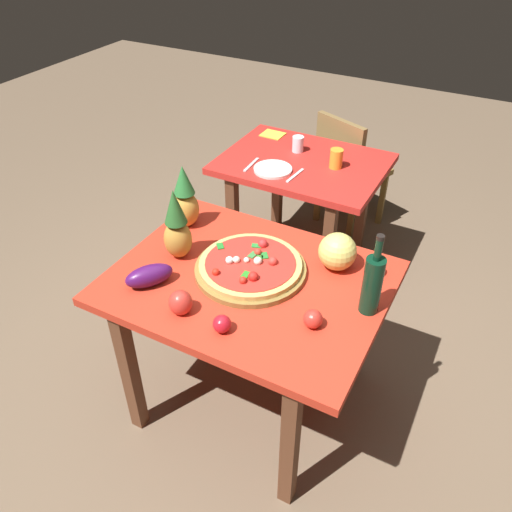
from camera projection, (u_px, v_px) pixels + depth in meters
name	position (u px, v px, depth m)	size (l,w,h in m)	color
ground_plane	(250.00, 394.00, 2.62)	(10.00, 10.00, 0.00)	brown
display_table	(249.00, 297.00, 2.22)	(1.14, 0.88, 0.77)	brown
background_table	(302.00, 180.00, 3.11)	(0.95, 0.72, 0.77)	brown
dining_chair	(347.00, 166.00, 3.58)	(0.52, 0.52, 0.85)	olive
pizza_board	(250.00, 269.00, 2.19)	(0.48, 0.48, 0.03)	olive
pizza	(251.00, 264.00, 2.17)	(0.44, 0.44, 0.06)	tan
wine_bottle	(372.00, 284.00, 1.93)	(0.08, 0.08, 0.35)	black
pineapple_left	(177.00, 228.00, 2.20)	(0.12, 0.12, 0.33)	#B68332
pineapple_right	(185.00, 199.00, 2.40)	(0.13, 0.13, 0.32)	#C38A35
melon	(337.00, 252.00, 2.18)	(0.16, 0.16, 0.16)	#D9CC63
bell_pepper	(181.00, 303.00, 1.97)	(0.09, 0.09, 0.10)	red
eggplant	(149.00, 276.00, 2.11)	(0.20, 0.09, 0.09)	#451351
tomato_near_board	(313.00, 319.00, 1.92)	(0.07, 0.07, 0.07)	red
tomato_beside_pepper	(222.00, 324.00, 1.90)	(0.07, 0.07, 0.07)	red
tomato_by_bottle	(375.00, 267.00, 2.16)	(0.07, 0.07, 0.07)	red
drinking_glass_juice	(336.00, 159.00, 2.93)	(0.08, 0.08, 0.11)	orange
drinking_glass_water	(298.00, 144.00, 3.10)	(0.07, 0.07, 0.09)	silver
dinner_plate	(273.00, 169.00, 2.93)	(0.22, 0.22, 0.02)	white
fork_utensil	(251.00, 165.00, 2.98)	(0.02, 0.18, 0.01)	silver
knife_utensil	(295.00, 175.00, 2.88)	(0.02, 0.18, 0.01)	silver
napkin_folded	(273.00, 134.00, 3.32)	(0.14, 0.12, 0.01)	yellow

